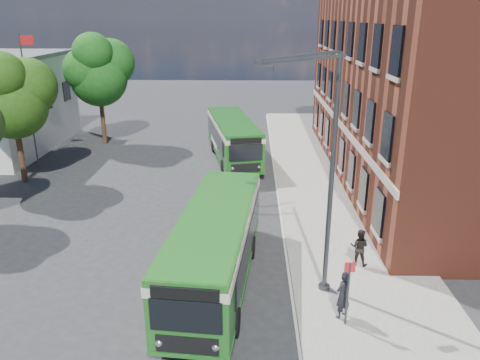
{
  "coord_description": "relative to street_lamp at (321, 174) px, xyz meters",
  "views": [
    {
      "loc": [
        2.35,
        -17.69,
        10.1
      ],
      "look_at": [
        1.79,
        4.67,
        2.2
      ],
      "focal_mm": 35.0,
      "sensor_mm": 36.0,
      "label": 1
    }
  ],
  "objects": [
    {
      "name": "bus_front",
      "position": [
        -3.84,
        0.56,
        -2.96
      ],
      "size": [
        3.53,
        10.29,
        3.02
      ],
      "color": "#21641E",
      "rests_on": "ground"
    },
    {
      "name": "brick_office",
      "position": [
        9.16,
        14.0,
        2.18
      ],
      "size": [
        12.1,
        26.0,
        14.2
      ],
      "color": "maroon",
      "rests_on": "ground"
    },
    {
      "name": "pavement",
      "position": [
        2.16,
        10.0,
        -4.72
      ],
      "size": [
        6.0,
        48.0,
        0.15
      ],
      "primitive_type": "cube",
      "color": "gray",
      "rests_on": "ground"
    },
    {
      "name": "kerb_line",
      "position": [
        -0.89,
        10.0,
        -4.79
      ],
      "size": [
        0.12,
        48.0,
        0.01
      ],
      "primitive_type": "cube",
      "color": "beige",
      "rests_on": "ground"
    },
    {
      "name": "flagpole",
      "position": [
        -17.29,
        15.0,
        0.15
      ],
      "size": [
        0.95,
        0.1,
        9.0
      ],
      "color": "#35373A",
      "rests_on": "ground"
    },
    {
      "name": "street_lamp",
      "position": [
        0.0,
        0.0,
        0.0
      ],
      "size": [
        2.96,
        2.38,
        9.0
      ],
      "color": "#35373A",
      "rests_on": "ground"
    },
    {
      "name": "bus_rear",
      "position": [
        -3.83,
        17.47,
        -2.96
      ],
      "size": [
        4.52,
        10.43,
        3.02
      ],
      "color": "#1A5B18",
      "rests_on": "ground"
    },
    {
      "name": "bus_stop_sign",
      "position": [
        0.76,
        -2.2,
        -3.28
      ],
      "size": [
        0.35,
        0.08,
        2.52
      ],
      "color": "#35373A",
      "rests_on": "ground"
    },
    {
      "name": "tree_right",
      "position": [
        -14.64,
        21.79,
        1.27
      ],
      "size": [
        5.29,
        5.03,
        8.92
      ],
      "color": "#342313",
      "rests_on": "ground"
    },
    {
      "name": "tree_mid",
      "position": [
        -16.97,
        12.22,
        0.77
      ],
      "size": [
        4.86,
        4.62,
        8.2
      ],
      "color": "#342313",
      "rests_on": "ground"
    },
    {
      "name": "pedestrian_b",
      "position": [
        2.07,
        1.92,
        -3.84
      ],
      "size": [
        0.95,
        0.85,
        1.59
      ],
      "primitive_type": "imported",
      "rotation": [
        0.0,
        0.0,
        2.75
      ],
      "color": "black",
      "rests_on": "pavement"
    },
    {
      "name": "pedestrian_a",
      "position": [
        0.71,
        -1.8,
        -3.75
      ],
      "size": [
        0.77,
        0.74,
        1.77
      ],
      "primitive_type": "imported",
      "rotation": [
        0.0,
        0.0,
        3.84
      ],
      "color": "black",
      "rests_on": "pavement"
    },
    {
      "name": "ground",
      "position": [
        -4.84,
        2.0,
        -4.79
      ],
      "size": [
        120.0,
        120.0,
        0.0
      ],
      "primitive_type": "plane",
      "color": "#28282B",
      "rests_on": "ground"
    }
  ]
}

